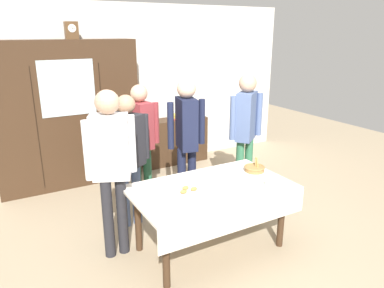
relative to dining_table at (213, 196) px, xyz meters
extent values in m
plane|color=tan|center=(0.00, 0.23, -0.63)|extent=(12.00, 12.00, 0.00)
cube|color=silver|center=(0.00, 2.88, 0.72)|extent=(6.40, 0.10, 2.70)
cylinder|color=#3D2819|center=(-0.69, -0.31, -0.28)|extent=(0.07, 0.07, 0.70)
cylinder|color=#3D2819|center=(0.69, -0.31, -0.28)|extent=(0.07, 0.07, 0.70)
cylinder|color=#3D2819|center=(-0.69, 0.38, -0.28)|extent=(0.07, 0.07, 0.70)
cylinder|color=#3D2819|center=(0.69, 0.38, -0.28)|extent=(0.07, 0.07, 0.70)
cube|color=silver|center=(0.00, 0.03, 0.08)|extent=(1.66, 0.97, 0.03)
cube|color=silver|center=(0.00, -0.45, -0.05)|extent=(1.66, 0.01, 0.24)
cube|color=#3D2819|center=(-0.90, 2.59, 0.45)|extent=(2.08, 0.45, 2.16)
cube|color=silver|center=(-0.90, 2.36, 0.88)|extent=(0.75, 0.01, 0.78)
cube|color=black|center=(-1.36, 2.36, 0.34)|extent=(0.01, 0.01, 1.72)
cube|color=black|center=(-0.44, 2.36, 0.34)|extent=(0.01, 0.01, 1.72)
cube|color=brown|center=(-0.73, 2.59, 1.65)|extent=(0.18, 0.10, 0.24)
cylinder|color=white|center=(-0.73, 2.54, 1.67)|extent=(0.11, 0.01, 0.11)
cube|color=black|center=(-0.73, 2.53, 1.69)|extent=(0.00, 0.00, 0.04)
cube|color=black|center=(-0.71, 2.53, 1.67)|extent=(0.05, 0.00, 0.00)
cube|color=#3D2819|center=(0.88, 2.64, -0.23)|extent=(1.19, 0.35, 0.80)
cube|color=#99332D|center=(0.88, 2.64, 0.19)|extent=(0.13, 0.20, 0.03)
cube|color=#B29333|center=(0.88, 2.64, 0.21)|extent=(0.13, 0.20, 0.02)
cube|color=#B29333|center=(0.88, 2.64, 0.23)|extent=(0.13, 0.20, 0.03)
cylinder|color=silver|center=(0.53, -0.24, 0.10)|extent=(0.13, 0.13, 0.01)
cylinder|color=silver|center=(0.53, -0.24, 0.14)|extent=(0.08, 0.08, 0.05)
torus|color=silver|center=(0.57, -0.24, 0.14)|extent=(0.04, 0.01, 0.04)
cylinder|color=#47230F|center=(0.53, -0.24, 0.16)|extent=(0.06, 0.06, 0.01)
cylinder|color=white|center=(0.28, 0.17, 0.10)|extent=(0.13, 0.13, 0.01)
cylinder|color=white|center=(0.28, 0.17, 0.14)|extent=(0.08, 0.08, 0.05)
torus|color=white|center=(0.32, 0.17, 0.14)|extent=(0.04, 0.01, 0.04)
cylinder|color=#47230F|center=(0.28, 0.17, 0.16)|extent=(0.06, 0.06, 0.01)
cylinder|color=white|center=(-0.69, 0.24, 0.10)|extent=(0.13, 0.13, 0.01)
cylinder|color=white|center=(-0.69, 0.24, 0.14)|extent=(0.08, 0.08, 0.05)
torus|color=white|center=(-0.65, 0.24, 0.14)|extent=(0.04, 0.01, 0.04)
cylinder|color=#47230F|center=(-0.69, 0.24, 0.16)|extent=(0.06, 0.06, 0.01)
cylinder|color=white|center=(0.06, -0.12, 0.10)|extent=(0.13, 0.13, 0.01)
cylinder|color=white|center=(0.06, -0.12, 0.14)|extent=(0.08, 0.08, 0.05)
torus|color=white|center=(0.10, -0.12, 0.14)|extent=(0.04, 0.01, 0.04)
cylinder|color=white|center=(-0.55, -0.05, 0.10)|extent=(0.13, 0.13, 0.01)
cylinder|color=white|center=(-0.55, -0.05, 0.14)|extent=(0.08, 0.08, 0.05)
torus|color=white|center=(-0.51, -0.05, 0.14)|extent=(0.04, 0.01, 0.04)
cylinder|color=#9E7542|center=(0.66, 0.15, 0.12)|extent=(0.22, 0.22, 0.05)
torus|color=#9E7542|center=(0.66, 0.15, 0.15)|extent=(0.24, 0.24, 0.02)
cylinder|color=tan|center=(0.69, 0.13, 0.20)|extent=(0.02, 0.04, 0.12)
cylinder|color=tan|center=(0.69, 0.15, 0.20)|extent=(0.03, 0.02, 0.12)
cylinder|color=tan|center=(0.69, 0.16, 0.20)|extent=(0.02, 0.03, 0.12)
cylinder|color=white|center=(-0.28, 0.01, 0.11)|extent=(0.28, 0.28, 0.01)
ellipsoid|color=#BC7F3D|center=(-0.22, 0.01, 0.13)|extent=(0.07, 0.05, 0.04)
ellipsoid|color=#BC7F3D|center=(-0.28, 0.07, 0.13)|extent=(0.07, 0.05, 0.04)
ellipsoid|color=#BC7F3D|center=(-0.34, 0.00, 0.13)|extent=(0.07, 0.05, 0.04)
cube|color=silver|center=(0.30, -0.29, 0.10)|extent=(0.10, 0.01, 0.00)
ellipsoid|color=silver|center=(0.35, -0.29, 0.10)|extent=(0.03, 0.02, 0.01)
cube|color=silver|center=(-0.08, -0.21, 0.10)|extent=(0.10, 0.01, 0.00)
ellipsoid|color=silver|center=(-0.03, -0.21, 0.10)|extent=(0.03, 0.02, 0.01)
cube|color=silver|center=(0.43, 0.27, 0.10)|extent=(0.10, 0.01, 0.00)
ellipsoid|color=silver|center=(0.49, 0.27, 0.10)|extent=(0.03, 0.02, 0.01)
cylinder|color=#191E38|center=(0.14, 0.95, -0.20)|extent=(0.11, 0.11, 0.85)
cylinder|color=#191E38|center=(0.29, 0.95, -0.20)|extent=(0.11, 0.11, 0.85)
cube|color=#191E38|center=(0.21, 0.95, 0.54)|extent=(0.28, 0.40, 0.64)
sphere|color=#DBB293|center=(0.21, 0.95, 0.98)|extent=(0.23, 0.23, 0.23)
cylinder|color=#191E38|center=(-0.01, 0.95, 0.54)|extent=(0.08, 0.08, 0.58)
cylinder|color=#191E38|center=(0.43, 0.95, 0.54)|extent=(0.08, 0.08, 0.58)
cylinder|color=slate|center=(-0.64, 0.94, -0.23)|extent=(0.11, 0.11, 0.79)
cylinder|color=slate|center=(-0.49, 0.94, -0.23)|extent=(0.11, 0.11, 0.79)
cube|color=#232328|center=(-0.56, 0.94, 0.46)|extent=(0.36, 0.41, 0.59)
sphere|color=tan|center=(-0.56, 0.94, 0.86)|extent=(0.21, 0.21, 0.21)
cylinder|color=#232328|center=(-0.78, 0.94, 0.46)|extent=(0.08, 0.08, 0.53)
cylinder|color=#232328|center=(-0.34, 0.94, 0.46)|extent=(0.08, 0.08, 0.53)
cylinder|color=#33704C|center=(1.00, 0.87, -0.20)|extent=(0.11, 0.11, 0.86)
cylinder|color=#33704C|center=(1.15, 0.87, -0.20)|extent=(0.11, 0.11, 0.86)
cube|color=slate|center=(1.08, 0.87, 0.55)|extent=(0.41, 0.38, 0.65)
sphere|color=tan|center=(1.08, 0.87, 0.99)|extent=(0.23, 0.23, 0.23)
cylinder|color=slate|center=(0.86, 0.87, 0.55)|extent=(0.08, 0.08, 0.58)
cylinder|color=slate|center=(1.30, 0.87, 0.55)|extent=(0.08, 0.08, 0.58)
cylinder|color=#232328|center=(-0.99, 0.43, -0.20)|extent=(0.11, 0.11, 0.87)
cylinder|color=#232328|center=(-0.84, 0.43, -0.20)|extent=(0.11, 0.11, 0.87)
cube|color=silver|center=(-0.92, 0.43, 0.56)|extent=(0.41, 0.33, 0.65)
sphere|color=tan|center=(-0.92, 0.43, 1.00)|extent=(0.23, 0.23, 0.23)
cylinder|color=silver|center=(-1.14, 0.43, 0.56)|extent=(0.08, 0.08, 0.58)
cylinder|color=silver|center=(-0.70, 0.43, 0.56)|extent=(0.08, 0.08, 0.58)
cylinder|color=#33704C|center=(-0.30, 1.40, -0.23)|extent=(0.11, 0.11, 0.81)
cylinder|color=#33704C|center=(-0.15, 1.40, -0.23)|extent=(0.11, 0.11, 0.81)
cube|color=#933338|center=(-0.22, 1.40, 0.48)|extent=(0.25, 0.39, 0.60)
sphere|color=tan|center=(-0.22, 1.40, 0.89)|extent=(0.22, 0.22, 0.22)
cylinder|color=#933338|center=(-0.44, 1.40, 0.48)|extent=(0.08, 0.08, 0.54)
cylinder|color=#933338|center=(0.00, 1.40, 0.48)|extent=(0.08, 0.08, 0.54)
camera|label=1|loc=(-1.86, -2.86, 1.64)|focal=33.78mm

